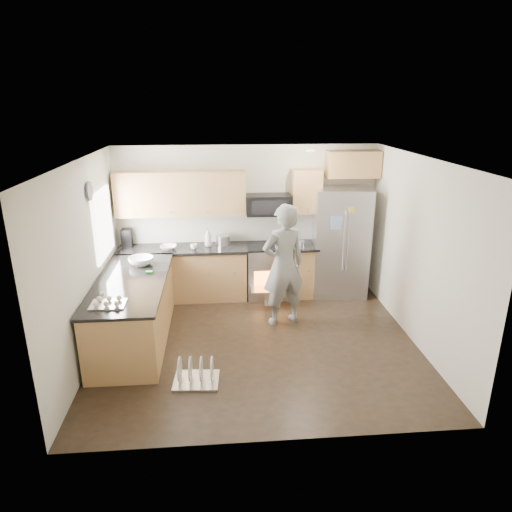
{
  "coord_description": "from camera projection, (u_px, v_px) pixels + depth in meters",
  "views": [
    {
      "loc": [
        -0.51,
        -5.77,
        3.3
      ],
      "look_at": [
        0.03,
        0.5,
        1.15
      ],
      "focal_mm": 32.0,
      "sensor_mm": 36.0,
      "label": 1
    }
  ],
  "objects": [
    {
      "name": "back_cabinet_run",
      "position": [
        215.0,
        244.0,
        7.84
      ],
      "size": [
        4.45,
        0.64,
        2.5
      ],
      "color": "#A37D41",
      "rests_on": "ground"
    },
    {
      "name": "dish_rack",
      "position": [
        196.0,
        375.0,
        5.61
      ],
      "size": [
        0.58,
        0.48,
        0.34
      ],
      "rotation": [
        0.0,
        0.0,
        -0.07
      ],
      "color": "#B7B7BC",
      "rests_on": "ground"
    },
    {
      "name": "ground",
      "position": [
        257.0,
        343.0,
        6.55
      ],
      "size": [
        4.5,
        4.5,
        0.0
      ],
      "primitive_type": "plane",
      "color": "black",
      "rests_on": "ground"
    },
    {
      "name": "refrigerator",
      "position": [
        340.0,
        242.0,
        7.97
      ],
      "size": [
        0.99,
        0.8,
        1.91
      ],
      "rotation": [
        0.0,
        0.0,
        -0.08
      ],
      "color": "#B7B7BC",
      "rests_on": "ground"
    },
    {
      "name": "room_shell",
      "position": [
        254.0,
        230.0,
        6.02
      ],
      "size": [
        4.54,
        4.04,
        2.62
      ],
      "color": "beige",
      "rests_on": "ground"
    },
    {
      "name": "person",
      "position": [
        284.0,
        265.0,
        6.86
      ],
      "size": [
        0.8,
        0.65,
        1.89
      ],
      "primitive_type": "imported",
      "rotation": [
        0.0,
        0.0,
        3.47
      ],
      "color": "gray",
      "rests_on": "ground"
    },
    {
      "name": "stove_range",
      "position": [
        269.0,
        259.0,
        7.95
      ],
      "size": [
        0.76,
        0.97,
        1.79
      ],
      "color": "#B7B7BC",
      "rests_on": "ground"
    },
    {
      "name": "peninsula",
      "position": [
        133.0,
        310.0,
        6.49
      ],
      "size": [
        0.96,
        2.36,
        1.04
      ],
      "color": "#A37D41",
      "rests_on": "ground"
    }
  ]
}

